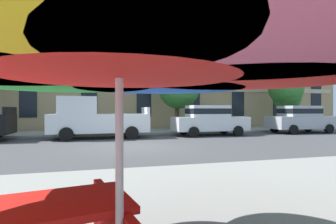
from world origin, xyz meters
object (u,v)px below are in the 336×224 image
object	(u,v)px
sedan_white	(209,119)
street_tree_middle	(179,83)
sedan_silver	(300,118)
street_tree_right	(286,92)
pickup_white	(95,119)
patio_umbrella	(119,50)

from	to	relation	value
sedan_white	street_tree_middle	world-z (taller)	street_tree_middle
sedan_silver	street_tree_right	world-z (taller)	street_tree_right
pickup_white	street_tree_middle	xyz separation A→B (m)	(5.62, 2.94, 2.35)
sedan_white	patio_umbrella	size ratio (longest dim) A/B	1.13
sedan_white	street_tree_middle	bearing A→B (deg)	107.25
street_tree_right	sedan_white	bearing A→B (deg)	-159.34
sedan_white	patio_umbrella	world-z (taller)	patio_umbrella
sedan_silver	street_tree_middle	size ratio (longest dim) A/B	0.86
patio_umbrella	pickup_white	bearing A→B (deg)	90.88
sedan_white	pickup_white	bearing A→B (deg)	180.00
patio_umbrella	street_tree_middle	bearing A→B (deg)	70.85
pickup_white	patio_umbrella	size ratio (longest dim) A/B	1.31
patio_umbrella	sedan_silver	bearing A→B (deg)	44.65
sedan_white	sedan_silver	xyz separation A→B (m)	(6.51, 0.00, 0.00)
street_tree_middle	pickup_white	bearing A→B (deg)	-152.44
pickup_white	sedan_silver	bearing A→B (deg)	-0.00
pickup_white	sedan_silver	distance (m)	13.05
street_tree_right	patio_umbrella	xyz separation A→B (m)	(-14.13, -15.64, -0.97)
pickup_white	patio_umbrella	world-z (taller)	patio_umbrella
sedan_white	street_tree_right	world-z (taller)	street_tree_right
street_tree_middle	patio_umbrella	world-z (taller)	street_tree_middle
sedan_white	sedan_silver	world-z (taller)	same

